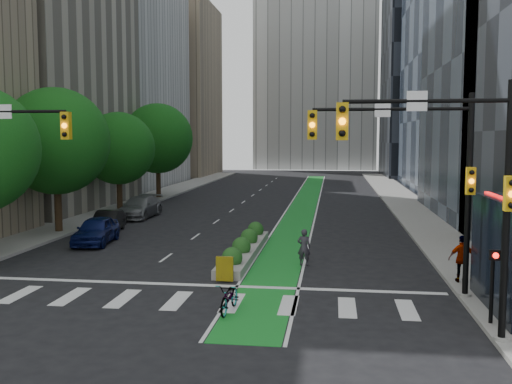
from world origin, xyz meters
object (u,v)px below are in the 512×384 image
(bicycle, at_px, (230,297))
(parked_car_left_near, at_px, (96,230))
(parked_car_left_far, at_px, (140,207))
(pedestrian_far, at_px, (463,259))
(parked_car_left_mid, at_px, (108,222))
(cyclist, at_px, (304,247))
(median_planter, at_px, (245,248))

(bicycle, height_order, parked_car_left_near, parked_car_left_near)
(parked_car_left_far, bearing_deg, pedestrian_far, -40.29)
(bicycle, distance_m, parked_car_left_far, 23.67)
(parked_car_left_near, bearing_deg, parked_car_left_mid, 97.06)
(parked_car_left_near, relative_size, parked_car_left_far, 0.83)
(cyclist, relative_size, pedestrian_far, 0.91)
(median_planter, height_order, bicycle, median_planter)
(parked_car_left_near, height_order, pedestrian_far, pedestrian_far)
(bicycle, bearing_deg, pedestrian_far, 33.34)
(cyclist, xyz_separation_m, parked_car_left_mid, (-12.38, 7.47, -0.18))
(parked_car_left_mid, xyz_separation_m, parked_car_left_far, (-0.23, 6.50, 0.10))
(median_planter, xyz_separation_m, pedestrian_far, (9.33, -4.52, 0.70))
(bicycle, distance_m, cyclist, 7.53)
(pedestrian_far, bearing_deg, parked_car_left_near, -22.22)
(pedestrian_far, bearing_deg, cyclist, -25.36)
(median_planter, relative_size, parked_car_left_far, 1.96)
(bicycle, relative_size, cyclist, 1.14)
(median_planter, height_order, parked_car_left_mid, parked_car_left_mid)
(pedestrian_far, bearing_deg, bicycle, 26.03)
(median_planter, distance_m, parked_car_left_far, 15.51)
(cyclist, bearing_deg, median_planter, -22.86)
(parked_car_left_far, distance_m, pedestrian_far, 25.25)
(parked_car_left_far, relative_size, pedestrian_far, 2.84)
(parked_car_left_mid, bearing_deg, parked_car_left_far, 84.64)
(parked_car_left_mid, relative_size, pedestrian_far, 2.18)
(parked_car_left_near, xyz_separation_m, pedestrian_far, (17.86, -6.53, 0.33))
(cyclist, height_order, pedestrian_far, pedestrian_far)
(parked_car_left_far, bearing_deg, parked_car_left_near, -82.85)
(cyclist, distance_m, parked_car_left_near, 12.15)
(bicycle, height_order, cyclist, cyclist)
(parked_car_left_far, bearing_deg, cyclist, -46.83)
(parked_car_left_mid, distance_m, parked_car_left_far, 6.51)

